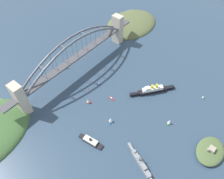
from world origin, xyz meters
TOP-DOWN VIEW (x-y plane):
  - ground_plane at (0.00, 0.00)m, footprint 1400.00×1400.00m
  - harbor_arch_bridge at (-0.00, -0.00)m, footprint 287.24×19.32m
  - headland_west_shore at (-183.31, -15.71)m, footprint 129.47×98.32m
  - ocean_liner at (-43.92, 130.57)m, footprint 64.71×50.48m
  - naval_cruiser at (68.81, 185.96)m, footprint 27.62×61.19m
  - harbor_ferry_steamer at (87.57, 114.05)m, footprint 12.80×38.57m
  - fort_island_mid_harbor at (-3.86, 248.00)m, footprint 47.34×34.63m
  - seaplane_taxiing_near_bridge at (9.89, -23.85)m, footprint 7.64×11.37m
  - small_boat_0 at (-0.29, 50.34)m, footprint 2.12×8.72m
  - small_boat_1 at (44.18, 114.09)m, footprint 10.31×7.62m
  - small_boat_2 at (-85.91, 201.28)m, footprint 4.41×6.13m
  - small_boat_3 at (-8.38, 182.94)m, footprint 9.67×5.76m
  - small_boat_4 at (40.42, 63.78)m, footprint 8.11×8.02m
  - small_boat_5 at (10.45, 87.18)m, footprint 2.51×11.48m
  - channel_marker_buoy at (20.24, 44.02)m, footprint 2.20×2.20m

SIDE VIEW (x-z plane):
  - ground_plane at x=0.00m, z-range 0.00..0.00m
  - headland_west_shore at x=-183.31m, z-range -11.95..11.95m
  - small_boat_5 at x=10.45m, z-range -0.34..2.00m
  - small_boat_0 at x=-0.29m, z-range -0.31..1.97m
  - channel_marker_buoy at x=20.24m, z-range -0.26..2.49m
  - seaplane_taxiing_near_bridge at x=9.89m, z-range -0.43..4.46m
  - harbor_ferry_steamer at x=87.57m, z-range -1.57..6.62m
  - small_boat_2 at x=-85.91m, z-range -0.20..6.33m
  - naval_cruiser at x=68.81m, z-range -5.56..12.00m
  - fort_island_mid_harbor at x=-3.86m, z-range -2.37..10.88m
  - small_boat_1 at x=44.18m, z-range -0.34..9.96m
  - small_boat_4 at x=40.42m, z-range -0.44..10.55m
  - small_boat_3 at x=-8.38m, z-range -0.44..10.58m
  - ocean_liner at x=-43.92m, z-range -3.51..13.66m
  - harbor_arch_bridge at x=0.00m, z-range -4.34..68.06m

